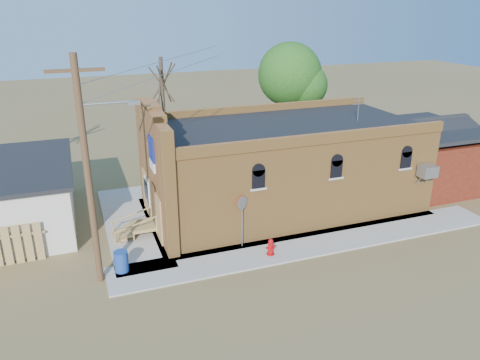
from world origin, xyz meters
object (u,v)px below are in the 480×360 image
object	(u,v)px
utility_pole	(89,170)
trash_barrel	(121,261)
brick_bar	(279,166)
stop_sign	(242,208)
fire_hydrant	(271,247)

from	to	relation	value
utility_pole	trash_barrel	xyz separation A→B (m)	(0.84, 0.30, -4.24)
brick_bar	trash_barrel	xyz separation A→B (m)	(-8.94, -3.99, -1.81)
brick_bar	utility_pole	bearing A→B (deg)	-156.31
stop_sign	trash_barrel	xyz separation A→B (m)	(-5.47, -0.30, -1.47)
stop_sign	trash_barrel	size ratio (longest dim) A/B	2.77
brick_bar	trash_barrel	distance (m)	9.96
fire_hydrant	stop_sign	xyz separation A→B (m)	(-0.91, 1.19, 1.53)
fire_hydrant	stop_sign	bearing A→B (deg)	120.44
brick_bar	fire_hydrant	xyz separation A→B (m)	(-2.57, -4.89, -1.88)
fire_hydrant	trash_barrel	bearing A→B (deg)	165.23
brick_bar	trash_barrel	size ratio (longest dim) A/B	18.26
brick_bar	stop_sign	distance (m)	5.09
utility_pole	stop_sign	distance (m)	6.92
utility_pole	trash_barrel	world-z (taller)	utility_pole
trash_barrel	fire_hydrant	bearing A→B (deg)	-7.97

